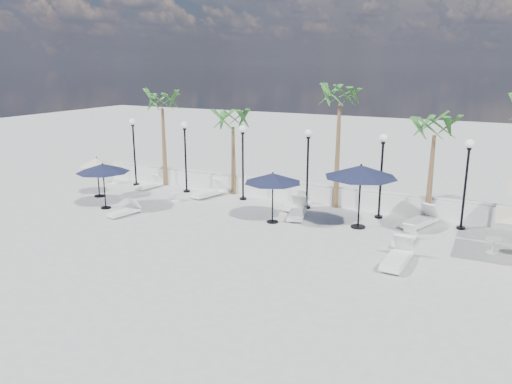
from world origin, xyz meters
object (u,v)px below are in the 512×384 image
at_px(lounger_3, 297,204).
at_px(parasol_navy_mid, 273,178).
at_px(lounger_1, 209,192).
at_px(parasol_cream_small, 97,162).
at_px(lounger_4, 420,220).
at_px(lounger_5, 297,212).
at_px(lounger_7, 397,258).
at_px(lounger_0, 124,211).
at_px(lounger_2, 149,185).
at_px(lounger_6, 404,239).
at_px(parasol_navy_left, 103,168).
at_px(parasol_navy_right, 361,172).

distance_m(lounger_3, parasol_navy_mid, 3.06).
distance_m(lounger_1, parasol_cream_small, 6.03).
relative_size(lounger_3, lounger_4, 0.90).
bearing_deg(parasol_cream_small, lounger_3, 14.30).
distance_m(lounger_5, lounger_7, 6.34).
height_order(lounger_1, parasol_navy_mid, parasol_navy_mid).
distance_m(lounger_3, parasol_cream_small, 10.61).
distance_m(lounger_0, lounger_2, 5.15).
height_order(lounger_4, lounger_6, lounger_4).
relative_size(lounger_4, lounger_5, 1.01).
relative_size(lounger_0, lounger_2, 0.96).
bearing_deg(parasol_navy_mid, parasol_navy_left, -168.80).
relative_size(lounger_3, lounger_7, 0.91).
distance_m(lounger_7, parasol_navy_mid, 6.62).
xyz_separation_m(lounger_3, parasol_navy_right, (3.45, -1.49, 2.20)).
relative_size(lounger_1, parasol_navy_right, 0.70).
bearing_deg(lounger_7, lounger_2, 164.56).
relative_size(lounger_6, parasol_navy_left, 0.66).
bearing_deg(lounger_6, lounger_0, -164.20).
height_order(lounger_4, lounger_5, lounger_4).
height_order(lounger_2, lounger_5, lounger_5).
height_order(lounger_3, lounger_6, lounger_3).
bearing_deg(parasol_navy_left, parasol_navy_right, 12.61).
relative_size(lounger_5, lounger_7, 1.01).
distance_m(lounger_1, parasol_navy_mid, 5.71).
xyz_separation_m(lounger_6, parasol_navy_right, (-2.16, 1.18, 2.24)).
height_order(lounger_7, parasol_cream_small, parasol_cream_small).
distance_m(lounger_0, lounger_7, 12.46).
xyz_separation_m(lounger_4, parasol_navy_mid, (-5.93, -2.35, 1.74)).
xyz_separation_m(lounger_0, lounger_4, (12.48, 4.49, 0.06)).
relative_size(lounger_4, lounger_7, 1.02).
distance_m(lounger_0, parasol_navy_left, 2.46).
bearing_deg(lounger_2, lounger_4, 7.64).
xyz_separation_m(lounger_4, parasol_navy_left, (-14.10, -3.97, 1.71)).
bearing_deg(lounger_4, lounger_0, -140.29).
xyz_separation_m(lounger_4, lounger_6, (-0.19, -2.51, -0.06)).
xyz_separation_m(lounger_0, parasol_navy_left, (-1.62, 0.52, 1.78)).
distance_m(lounger_1, parasol_navy_left, 5.58).
xyz_separation_m(lounger_3, parasol_navy_mid, (-0.13, -2.50, 1.76)).
bearing_deg(lounger_0, lounger_2, 127.81).
bearing_deg(lounger_7, lounger_5, 148.41).
bearing_deg(parasol_cream_small, parasol_navy_mid, 0.51).
height_order(lounger_4, lounger_7, lounger_7).
bearing_deg(parasol_navy_left, lounger_6, 5.97).
height_order(lounger_0, lounger_7, lounger_7).
xyz_separation_m(lounger_1, lounger_5, (5.52, -1.32, 0.00)).
xyz_separation_m(parasol_navy_mid, parasol_cream_small, (-10.04, -0.09, -0.18)).
bearing_deg(lounger_0, lounger_6, 21.24).
height_order(lounger_5, parasol_navy_right, parasol_navy_right).
relative_size(lounger_1, lounger_3, 1.09).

